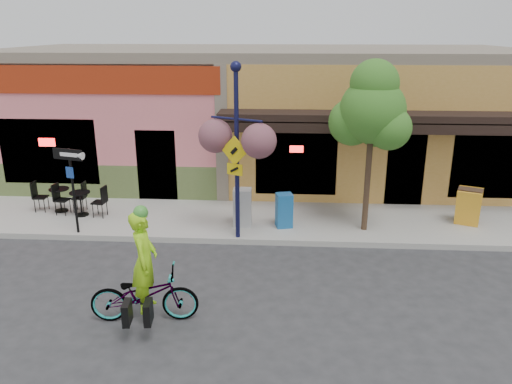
# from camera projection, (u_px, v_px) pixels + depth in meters

# --- Properties ---
(ground) EXTENTS (90.00, 90.00, 0.00)m
(ground) POSITION_uv_depth(u_px,v_px,m) (247.00, 253.00, 12.02)
(ground) COLOR #2D2D30
(ground) RESTS_ON ground
(sidewalk) EXTENTS (24.00, 3.00, 0.15)m
(sidewalk) POSITION_uv_depth(u_px,v_px,m) (252.00, 220.00, 13.89)
(sidewalk) COLOR #9E9B93
(sidewalk) RESTS_ON ground
(curb) EXTENTS (24.00, 0.12, 0.15)m
(curb) POSITION_uv_depth(u_px,v_px,m) (249.00, 241.00, 12.52)
(curb) COLOR #A8A59E
(curb) RESTS_ON ground
(building) EXTENTS (18.20, 8.20, 4.50)m
(building) POSITION_uv_depth(u_px,v_px,m) (263.00, 111.00, 18.43)
(building) COLOR #DF6E76
(building) RESTS_ON ground
(bicycle) EXTENTS (2.03, 0.89, 1.04)m
(bicycle) POSITION_uv_depth(u_px,v_px,m) (144.00, 295.00, 9.13)
(bicycle) COLOR maroon
(bicycle) RESTS_ON ground
(cyclist_rider) EXTENTS (0.52, 0.74, 1.90)m
(cyclist_rider) POSITION_uv_depth(u_px,v_px,m) (145.00, 274.00, 9.00)
(cyclist_rider) COLOR #9EE818
(cyclist_rider) RESTS_ON ground
(lamp_post) EXTENTS (1.49, 1.07, 4.33)m
(lamp_post) POSITION_uv_depth(u_px,v_px,m) (237.00, 153.00, 11.93)
(lamp_post) COLOR #13143D
(lamp_post) RESTS_ON sidewalk
(one_way_sign) EXTENTS (0.87, 0.40, 2.22)m
(one_way_sign) POSITION_uv_depth(u_px,v_px,m) (74.00, 191.00, 12.54)
(one_way_sign) COLOR black
(one_way_sign) RESTS_ON sidewalk
(cafe_set_left) EXTENTS (1.51, 0.80, 0.89)m
(cafe_set_left) POSITION_uv_depth(u_px,v_px,m) (60.00, 196.00, 14.24)
(cafe_set_left) COLOR black
(cafe_set_left) RESTS_ON sidewalk
(cafe_set_right) EXTENTS (1.57, 0.91, 0.90)m
(cafe_set_right) POSITION_uv_depth(u_px,v_px,m) (80.00, 200.00, 13.91)
(cafe_set_right) COLOR black
(cafe_set_right) RESTS_ON sidewalk
(newspaper_box_blue) EXTENTS (0.48, 0.45, 0.91)m
(newspaper_box_blue) POSITION_uv_depth(u_px,v_px,m) (284.00, 210.00, 13.12)
(newspaper_box_blue) COLOR #195B99
(newspaper_box_blue) RESTS_ON sidewalk
(newspaper_box_grey) EXTENTS (0.48, 0.44, 1.01)m
(newspaper_box_grey) POSITION_uv_depth(u_px,v_px,m) (242.00, 207.00, 13.20)
(newspaper_box_grey) COLOR #A4A4A4
(newspaper_box_grey) RESTS_ON sidewalk
(street_tree) EXTENTS (2.04, 2.04, 4.40)m
(street_tree) POSITION_uv_depth(u_px,v_px,m) (370.00, 147.00, 12.39)
(street_tree) COLOR #3D7A26
(street_tree) RESTS_ON sidewalk
(sandwich_board) EXTENTS (0.73, 0.65, 1.01)m
(sandwich_board) POSITION_uv_depth(u_px,v_px,m) (468.00, 209.00, 13.07)
(sandwich_board) COLOR gold
(sandwich_board) RESTS_ON sidewalk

